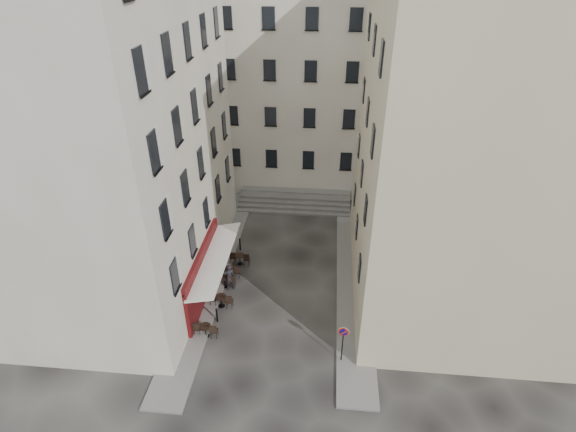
# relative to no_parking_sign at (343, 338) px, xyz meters

# --- Properties ---
(ground) EXTENTS (90.00, 90.00, 0.00)m
(ground) POSITION_rel_no_parking_sign_xyz_m (-3.73, 3.22, -1.69)
(ground) COLOR black
(ground) RESTS_ON ground
(sidewalk_left) EXTENTS (2.00, 22.00, 0.12)m
(sidewalk_left) POSITION_rel_no_parking_sign_xyz_m (-8.23, 7.22, -1.63)
(sidewalk_left) COLOR slate
(sidewalk_left) RESTS_ON ground
(sidewalk_right) EXTENTS (2.00, 18.00, 0.12)m
(sidewalk_right) POSITION_rel_no_parking_sign_xyz_m (0.77, 6.22, -1.63)
(sidewalk_right) COLOR slate
(sidewalk_right) RESTS_ON ground
(building_left) EXTENTS (12.20, 16.20, 20.60)m
(building_left) POSITION_rel_no_parking_sign_xyz_m (-14.23, 6.22, 8.62)
(building_left) COLOR beige
(building_left) RESTS_ON ground
(building_right) EXTENTS (12.20, 14.20, 18.60)m
(building_right) POSITION_rel_no_parking_sign_xyz_m (6.77, 6.72, 7.62)
(building_right) COLOR #C0B18F
(building_right) RESTS_ON ground
(building_back) EXTENTS (18.20, 10.20, 18.60)m
(building_back) POSITION_rel_no_parking_sign_xyz_m (-4.73, 22.22, 7.62)
(building_back) COLOR beige
(building_back) RESTS_ON ground
(cafe_storefront) EXTENTS (1.74, 7.30, 3.50)m
(cafe_storefront) POSITION_rel_no_parking_sign_xyz_m (-8.05, 4.22, 0.19)
(cafe_storefront) COLOR #440A09
(cafe_storefront) RESTS_ON ground
(stone_steps) EXTENTS (9.00, 3.15, 0.80)m
(stone_steps) POSITION_rel_no_parking_sign_xyz_m (-3.73, 15.79, -1.29)
(stone_steps) COLOR #585653
(stone_steps) RESTS_ON ground
(bollard_near) EXTENTS (0.12, 0.12, 0.98)m
(bollard_near) POSITION_rel_no_parking_sign_xyz_m (-6.98, 2.22, -1.17)
(bollard_near) COLOR black
(bollard_near) RESTS_ON ground
(bollard_mid) EXTENTS (0.12, 0.12, 0.98)m
(bollard_mid) POSITION_rel_no_parking_sign_xyz_m (-6.98, 5.72, -1.17)
(bollard_mid) COLOR black
(bollard_mid) RESTS_ON ground
(bollard_far) EXTENTS (0.12, 0.12, 0.98)m
(bollard_far) POSITION_rel_no_parking_sign_xyz_m (-6.98, 9.22, -1.17)
(bollard_far) COLOR black
(bollard_far) RESTS_ON ground
(no_parking_sign) EXTENTS (0.54, 0.13, 2.39)m
(no_parking_sign) POSITION_rel_no_parking_sign_xyz_m (0.00, 0.00, 0.00)
(no_parking_sign) COLOR black
(no_parking_sign) RESTS_ON ground
(bistro_table_a) EXTENTS (1.35, 0.63, 0.95)m
(bistro_table_a) POSITION_rel_no_parking_sign_xyz_m (-7.33, 1.08, -1.21)
(bistro_table_a) COLOR black
(bistro_table_a) RESTS_ON ground
(bistro_table_b) EXTENTS (1.40, 0.65, 0.98)m
(bistro_table_b) POSITION_rel_no_parking_sign_xyz_m (-7.01, 3.48, -1.19)
(bistro_table_b) COLOR black
(bistro_table_b) RESTS_ON ground
(bistro_table_c) EXTENTS (1.40, 0.65, 0.98)m
(bistro_table_c) POSITION_rel_no_parking_sign_xyz_m (-7.21, 5.26, -1.19)
(bistro_table_c) COLOR black
(bistro_table_c) RESTS_ON ground
(bistro_table_d) EXTENTS (1.16, 0.54, 0.82)m
(bistro_table_d) POSITION_rel_no_parking_sign_xyz_m (-7.00, 6.29, -1.27)
(bistro_table_d) COLOR black
(bistro_table_d) RESTS_ON ground
(bistro_table_e) EXTENTS (1.34, 0.63, 0.94)m
(bistro_table_e) POSITION_rel_no_parking_sign_xyz_m (-6.68, 7.63, -1.21)
(bistro_table_e) COLOR black
(bistro_table_e) RESTS_ON ground
(pedestrian) EXTENTS (0.79, 0.69, 1.83)m
(pedestrian) POSITION_rel_no_parking_sign_xyz_m (-6.86, 5.09, -0.78)
(pedestrian) COLOR black
(pedestrian) RESTS_ON ground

